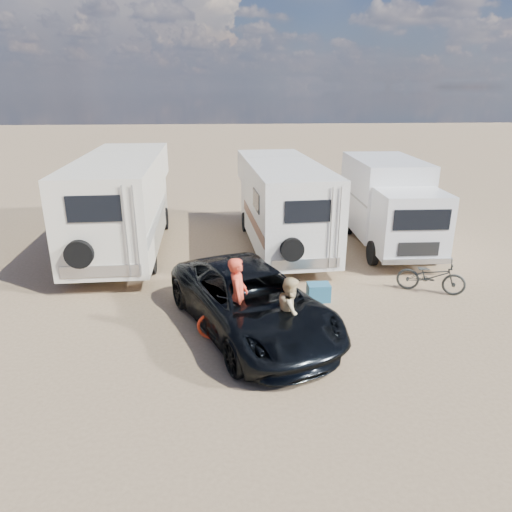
{
  "coord_description": "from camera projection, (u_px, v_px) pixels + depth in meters",
  "views": [
    {
      "loc": [
        -1.81,
        -9.28,
        5.65
      ],
      "look_at": [
        -0.94,
        2.78,
        1.3
      ],
      "focal_mm": 33.03,
      "sensor_mm": 36.0,
      "label": 1
    }
  ],
  "objects": [
    {
      "name": "cooler",
      "position": [
        318.0,
        292.0,
        13.15
      ],
      "size": [
        0.63,
        0.46,
        0.5
      ],
      "primitive_type": "cube",
      "rotation": [
        0.0,
        0.0,
        0.02
      ],
      "color": "#235D7E",
      "rests_on": "ground"
    },
    {
      "name": "bike_woman",
      "position": [
        290.0,
        330.0,
        10.54
      ],
      "size": [
        1.81,
        0.96,
        1.04
      ],
      "primitive_type": "imported",
      "rotation": [
        0.0,
        0.0,
        1.29
      ],
      "color": "beige",
      "rests_on": "ground"
    },
    {
      "name": "rider_woman",
      "position": [
        291.0,
        319.0,
        10.45
      ],
      "size": [
        0.8,
        0.92,
        1.61
      ],
      "primitive_type": "imported",
      "rotation": [
        0.0,
        0.0,
        1.29
      ],
      "color": "#CDB37F",
      "rests_on": "ground"
    },
    {
      "name": "dark_suv",
      "position": [
        252.0,
        301.0,
        11.34
      ],
      "size": [
        4.53,
        6.17,
        1.56
      ],
      "primitive_type": "imported",
      "rotation": [
        0.0,
        0.0,
        0.39
      ],
      "color": "black",
      "rests_on": "ground"
    },
    {
      "name": "bike_man",
      "position": [
        238.0,
        320.0,
        11.01
      ],
      "size": [
        2.04,
        0.91,
        1.03
      ],
      "primitive_type": "imported",
      "rotation": [
        0.0,
        0.0,
        1.45
      ],
      "color": "red",
      "rests_on": "ground"
    },
    {
      "name": "rider_man",
      "position": [
        238.0,
        304.0,
        10.86
      ],
      "size": [
        0.53,
        0.73,
        1.88
      ],
      "primitive_type": "imported",
      "rotation": [
        0.0,
        0.0,
        1.45
      ],
      "color": "#E7452C",
      "rests_on": "ground"
    },
    {
      "name": "bike_parked",
      "position": [
        431.0,
        276.0,
        13.6
      ],
      "size": [
        2.02,
        1.38,
        1.0
      ],
      "primitive_type": "imported",
      "rotation": [
        0.0,
        0.0,
        1.16
      ],
      "color": "#292C29",
      "rests_on": "ground"
    },
    {
      "name": "ground",
      "position": [
        306.0,
        350.0,
        10.75
      ],
      "size": [
        140.0,
        140.0,
        0.0
      ],
      "primitive_type": "plane",
      "color": "#937757",
      "rests_on": "ground"
    },
    {
      "name": "box_truck",
      "position": [
        390.0,
        206.0,
        17.07
      ],
      "size": [
        2.45,
        5.91,
        3.17
      ],
      "primitive_type": null,
      "rotation": [
        0.0,
        0.0,
        -0.02
      ],
      "color": "silver",
      "rests_on": "ground"
    },
    {
      "name": "crate",
      "position": [
        270.0,
        294.0,
        13.26
      ],
      "size": [
        0.48,
        0.48,
        0.32
      ],
      "primitive_type": "cube",
      "rotation": [
        0.0,
        0.0,
        0.23
      ],
      "color": "#94794D",
      "rests_on": "ground"
    },
    {
      "name": "rv_left",
      "position": [
        123.0,
        205.0,
        16.85
      ],
      "size": [
        2.88,
        8.51,
        3.36
      ],
      "primitive_type": null,
      "rotation": [
        0.0,
        0.0,
        0.03
      ],
      "color": "beige",
      "rests_on": "ground"
    },
    {
      "name": "rv_main",
      "position": [
        283.0,
        206.0,
        17.13
      ],
      "size": [
        2.96,
        7.48,
        3.13
      ],
      "primitive_type": null,
      "rotation": [
        0.0,
        0.0,
        0.07
      ],
      "color": "white",
      "rests_on": "ground"
    }
  ]
}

